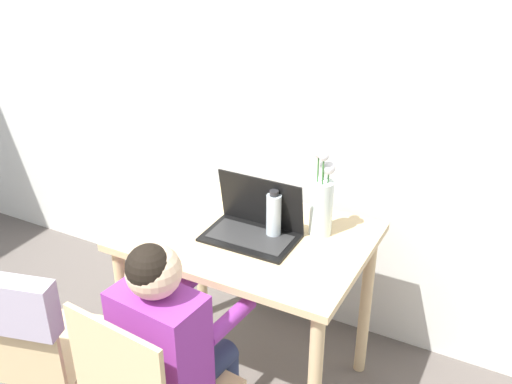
{
  "coord_description": "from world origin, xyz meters",
  "views": [
    {
      "loc": [
        1.24,
        -0.1,
        1.96
      ],
      "look_at": [
        0.31,
        1.67,
        0.93
      ],
      "focal_mm": 42.0,
      "sensor_mm": 36.0,
      "label": 1
    }
  ],
  "objects_px": {
    "chair_spare": "(22,333)",
    "flower_vase": "(322,202)",
    "person_seated": "(171,337)",
    "laptop": "(255,223)",
    "water_bottle": "(274,215)"
  },
  "relations": [
    {
      "from": "laptop",
      "to": "flower_vase",
      "type": "distance_m",
      "value": 0.27
    },
    {
      "from": "person_seated",
      "to": "laptop",
      "type": "height_order",
      "value": "person_seated"
    },
    {
      "from": "laptop",
      "to": "flower_vase",
      "type": "height_order",
      "value": "flower_vase"
    },
    {
      "from": "chair_spare",
      "to": "person_seated",
      "type": "relative_size",
      "value": 0.84
    },
    {
      "from": "person_seated",
      "to": "laptop",
      "type": "distance_m",
      "value": 0.56
    },
    {
      "from": "laptop",
      "to": "water_bottle",
      "type": "height_order",
      "value": "laptop"
    },
    {
      "from": "chair_spare",
      "to": "person_seated",
      "type": "xyz_separation_m",
      "value": [
        0.51,
        0.17,
        0.06
      ]
    },
    {
      "from": "person_seated",
      "to": "flower_vase",
      "type": "relative_size",
      "value": 2.83
    },
    {
      "from": "laptop",
      "to": "flower_vase",
      "type": "relative_size",
      "value": 0.98
    },
    {
      "from": "water_bottle",
      "to": "laptop",
      "type": "bearing_deg",
      "value": -163.08
    },
    {
      "from": "person_seated",
      "to": "flower_vase",
      "type": "distance_m",
      "value": 0.75
    },
    {
      "from": "person_seated",
      "to": "flower_vase",
      "type": "height_order",
      "value": "flower_vase"
    },
    {
      "from": "person_seated",
      "to": "flower_vase",
      "type": "xyz_separation_m",
      "value": [
        0.26,
        0.66,
        0.26
      ]
    },
    {
      "from": "person_seated",
      "to": "water_bottle",
      "type": "height_order",
      "value": "person_seated"
    },
    {
      "from": "chair_spare",
      "to": "flower_vase",
      "type": "relative_size",
      "value": 2.38
    }
  ]
}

